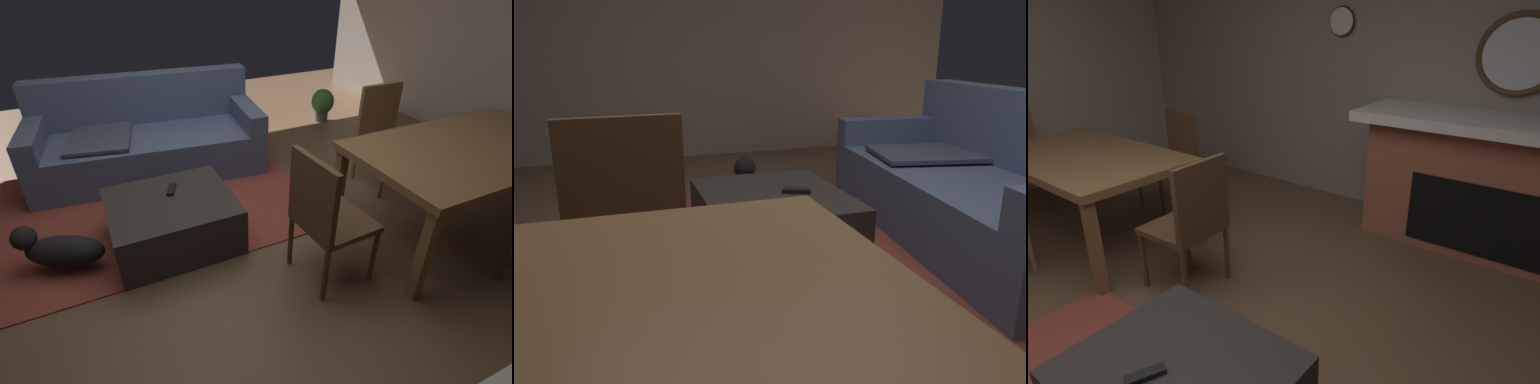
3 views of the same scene
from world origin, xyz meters
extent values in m
plane|color=brown|center=(0.00, 0.00, 0.00)|extent=(7.99, 7.99, 0.00)
cube|color=brown|center=(-0.43, 0.62, 0.01)|extent=(2.60, 2.00, 0.01)
cube|color=#4C5B7F|center=(-0.33, 1.24, 0.21)|extent=(2.29, 1.18, 0.42)
cube|color=#4C5B7F|center=(-0.28, 1.60, 0.66)|extent=(2.21, 0.46, 0.49)
cube|color=#4C5B7F|center=(0.68, 1.12, 0.52)|extent=(0.29, 0.95, 0.20)
cube|color=#4C5B7F|center=(-1.33, 1.35, 0.52)|extent=(0.29, 0.95, 0.20)
cube|color=#3D475B|center=(-0.76, 1.29, 0.45)|extent=(0.71, 0.89, 0.03)
cube|color=#2D2826|center=(-0.43, 0.00, 0.19)|extent=(0.91, 0.78, 0.38)
cube|color=black|center=(-0.38, 0.12, 0.39)|extent=(0.11, 0.17, 0.02)
cube|color=brown|center=(1.64, -0.80, 0.71)|extent=(1.75, 1.00, 0.06)
cube|color=brown|center=(0.82, -0.36, 0.34)|extent=(0.07, 0.07, 0.68)
cube|color=brown|center=(2.46, -0.36, 0.34)|extent=(0.07, 0.07, 0.68)
cube|color=brown|center=(0.82, -1.23, 0.34)|extent=(0.07, 0.07, 0.68)
cube|color=#513823|center=(0.46, -0.80, 0.43)|extent=(0.46, 0.46, 0.04)
cube|color=#513823|center=(0.26, -0.81, 0.69)|extent=(0.06, 0.44, 0.48)
cylinder|color=#513823|center=(0.65, -0.59, 0.21)|extent=(0.04, 0.04, 0.41)
cylinder|color=#513823|center=(0.67, -0.99, 0.21)|extent=(0.04, 0.04, 0.41)
cylinder|color=#513823|center=(0.25, -0.61, 0.21)|extent=(0.04, 0.04, 0.41)
cylinder|color=#513823|center=(0.27, -1.01, 0.21)|extent=(0.04, 0.04, 0.41)
cube|color=brown|center=(1.64, 0.00, 0.43)|extent=(0.45, 0.45, 0.04)
cube|color=brown|center=(1.64, 0.20, 0.69)|extent=(0.44, 0.05, 0.48)
cylinder|color=brown|center=(1.84, -0.20, 0.21)|extent=(0.04, 0.04, 0.41)
cylinder|color=brown|center=(1.44, -0.20, 0.21)|extent=(0.04, 0.04, 0.41)
cylinder|color=brown|center=(1.84, 0.20, 0.21)|extent=(0.04, 0.04, 0.41)
cylinder|color=brown|center=(1.44, 0.20, 0.21)|extent=(0.04, 0.04, 0.41)
cylinder|color=brown|center=(2.62, -0.59, 0.21)|extent=(0.04, 0.04, 0.41)
cylinder|color=#513823|center=(1.46, -1.38, 0.21)|extent=(0.04, 0.04, 0.41)
cylinder|color=#474C51|center=(2.06, 1.69, 0.07)|extent=(0.17, 0.17, 0.14)
ellipsoid|color=#387233|center=(2.06, 1.69, 0.26)|extent=(0.30, 0.30, 0.33)
ellipsoid|color=black|center=(-1.19, 0.01, 0.16)|extent=(0.59, 0.43, 0.22)
sphere|color=black|center=(-1.42, 0.11, 0.28)|extent=(0.17, 0.17, 0.17)
camera|label=1|loc=(-0.86, -2.39, 1.90)|focal=26.66mm
camera|label=2|loc=(2.02, -0.83, 1.16)|focal=33.98mm
camera|label=3|loc=(-1.60, 0.81, 1.69)|focal=29.30mm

